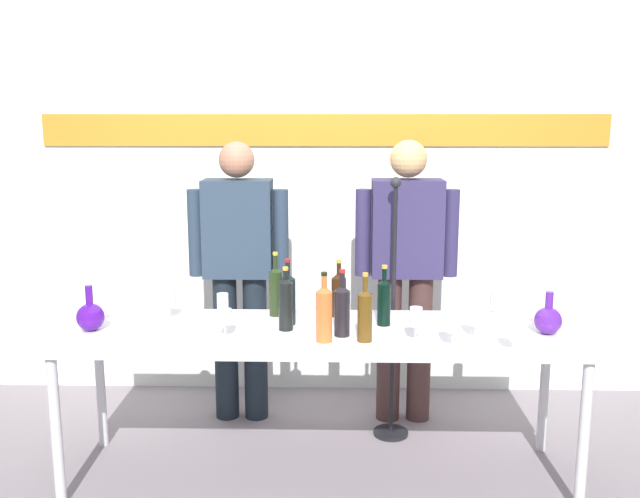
{
  "coord_description": "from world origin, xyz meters",
  "views": [
    {
      "loc": [
        0.08,
        -3.22,
        1.78
      ],
      "look_at": [
        0.0,
        0.15,
        1.14
      ],
      "focal_mm": 38.61,
      "sensor_mm": 36.0,
      "label": 1
    }
  ],
  "objects_px": {
    "wine_bottle_6": "(342,309)",
    "wine_glass_left_0": "(169,297)",
    "microphone_stand": "(392,353)",
    "decanter_blue_left": "(90,316)",
    "wine_bottle_4": "(286,302)",
    "wine_bottle_1": "(324,312)",
    "wine_glass_left_1": "(225,317)",
    "presenter_right": "(406,264)",
    "wine_glass_left_2": "(223,302)",
    "wine_bottle_7": "(276,290)",
    "wine_bottle_0": "(288,297)",
    "wine_glass_right_1": "(416,317)",
    "wine_bottle_2": "(339,293)",
    "wine_glass_right_4": "(513,330)",
    "wine_bottle_3": "(384,300)",
    "display_table": "(319,340)",
    "decanter_blue_right": "(548,320)",
    "wine_glass_right_0": "(453,323)",
    "presenter_left": "(239,265)",
    "wine_bottle_5": "(365,314)",
    "wine_glass_right_2": "(476,317)",
    "wine_glass_right_3": "(497,297)"
  },
  "relations": [
    {
      "from": "wine_glass_right_4",
      "to": "presenter_left",
      "type": "bearing_deg",
      "value": 143.97
    },
    {
      "from": "wine_glass_left_0",
      "to": "wine_glass_right_0",
      "type": "relative_size",
      "value": 1.0
    },
    {
      "from": "wine_bottle_0",
      "to": "wine_glass_right_3",
      "type": "bearing_deg",
      "value": 10.01
    },
    {
      "from": "decanter_blue_left",
      "to": "wine_bottle_4",
      "type": "bearing_deg",
      "value": 2.12
    },
    {
      "from": "wine_bottle_0",
      "to": "wine_bottle_4",
      "type": "bearing_deg",
      "value": -92.46
    },
    {
      "from": "decanter_blue_right",
      "to": "presenter_right",
      "type": "xyz_separation_m",
      "value": [
        -0.61,
        0.73,
        0.11
      ]
    },
    {
      "from": "wine_bottle_1",
      "to": "presenter_right",
      "type": "bearing_deg",
      "value": 62.18
    },
    {
      "from": "wine_bottle_1",
      "to": "wine_glass_right_4",
      "type": "height_order",
      "value": "wine_bottle_1"
    },
    {
      "from": "wine_glass_right_1",
      "to": "wine_bottle_2",
      "type": "bearing_deg",
      "value": 131.11
    },
    {
      "from": "wine_bottle_4",
      "to": "wine_glass_left_1",
      "type": "relative_size",
      "value": 2.29
    },
    {
      "from": "wine_glass_right_2",
      "to": "wine_bottle_2",
      "type": "bearing_deg",
      "value": 152.43
    },
    {
      "from": "display_table",
      "to": "wine_glass_left_2",
      "type": "bearing_deg",
      "value": 162.55
    },
    {
      "from": "wine_bottle_7",
      "to": "wine_bottle_6",
      "type": "bearing_deg",
      "value": -44.13
    },
    {
      "from": "wine_bottle_7",
      "to": "wine_glass_left_1",
      "type": "height_order",
      "value": "wine_bottle_7"
    },
    {
      "from": "wine_bottle_0",
      "to": "wine_bottle_3",
      "type": "bearing_deg",
      "value": -0.4
    },
    {
      "from": "wine_bottle_2",
      "to": "wine_bottle_5",
      "type": "relative_size",
      "value": 0.93
    },
    {
      "from": "wine_bottle_4",
      "to": "wine_bottle_7",
      "type": "relative_size",
      "value": 0.93
    },
    {
      "from": "presenter_left",
      "to": "wine_bottle_2",
      "type": "distance_m",
      "value": 0.74
    },
    {
      "from": "wine_bottle_6",
      "to": "wine_glass_left_0",
      "type": "bearing_deg",
      "value": 163.9
    },
    {
      "from": "presenter_left",
      "to": "wine_glass_left_1",
      "type": "relative_size",
      "value": 12.13
    },
    {
      "from": "wine_glass_right_3",
      "to": "microphone_stand",
      "type": "xyz_separation_m",
      "value": [
        -0.52,
        0.19,
        -0.37
      ]
    },
    {
      "from": "wine_glass_left_0",
      "to": "wine_glass_right_2",
      "type": "relative_size",
      "value": 1.1
    },
    {
      "from": "decanter_blue_right",
      "to": "display_table",
      "type": "bearing_deg",
      "value": 177.69
    },
    {
      "from": "presenter_right",
      "to": "wine_glass_left_2",
      "type": "height_order",
      "value": "presenter_right"
    },
    {
      "from": "wine_bottle_4",
      "to": "wine_glass_right_0",
      "type": "xyz_separation_m",
      "value": [
        0.77,
        -0.23,
        -0.03
      ]
    },
    {
      "from": "decanter_blue_left",
      "to": "wine_bottle_6",
      "type": "relative_size",
      "value": 0.7
    },
    {
      "from": "presenter_right",
      "to": "wine_bottle_3",
      "type": "height_order",
      "value": "presenter_right"
    },
    {
      "from": "decanter_blue_right",
      "to": "wine_bottle_3",
      "type": "xyz_separation_m",
      "value": [
        -0.77,
        0.13,
        0.06
      ]
    },
    {
      "from": "decanter_blue_right",
      "to": "wine_glass_right_4",
      "type": "height_order",
      "value": "decanter_blue_right"
    },
    {
      "from": "wine_bottle_1",
      "to": "wine_bottle_5",
      "type": "relative_size",
      "value": 1.01
    },
    {
      "from": "wine_bottle_1",
      "to": "wine_glass_left_1",
      "type": "distance_m",
      "value": 0.47
    },
    {
      "from": "wine_glass_right_4",
      "to": "display_table",
      "type": "bearing_deg",
      "value": 161.25
    },
    {
      "from": "wine_bottle_5",
      "to": "wine_glass_right_2",
      "type": "relative_size",
      "value": 2.24
    },
    {
      "from": "decanter_blue_right",
      "to": "wine_glass_left_0",
      "type": "relative_size",
      "value": 1.31
    },
    {
      "from": "presenter_right",
      "to": "wine_glass_left_1",
      "type": "bearing_deg",
      "value": -138.39
    },
    {
      "from": "wine_bottle_7",
      "to": "wine_glass_left_0",
      "type": "height_order",
      "value": "wine_bottle_7"
    },
    {
      "from": "wine_bottle_6",
      "to": "microphone_stand",
      "type": "bearing_deg",
      "value": 62.75
    },
    {
      "from": "decanter_blue_right",
      "to": "wine_glass_right_2",
      "type": "xyz_separation_m",
      "value": [
        -0.36,
        -0.06,
        0.03
      ]
    },
    {
      "from": "display_table",
      "to": "decanter_blue_right",
      "type": "distance_m",
      "value": 1.1
    },
    {
      "from": "display_table",
      "to": "wine_bottle_3",
      "type": "bearing_deg",
      "value": 14.54
    },
    {
      "from": "wine_bottle_1",
      "to": "microphone_stand",
      "type": "distance_m",
      "value": 0.86
    },
    {
      "from": "wine_bottle_1",
      "to": "wine_glass_right_2",
      "type": "height_order",
      "value": "wine_bottle_1"
    },
    {
      "from": "display_table",
      "to": "wine_bottle_0",
      "type": "xyz_separation_m",
      "value": [
        -0.16,
        0.09,
        0.19
      ]
    },
    {
      "from": "wine_bottle_1",
      "to": "wine_glass_right_0",
      "type": "height_order",
      "value": "wine_bottle_1"
    },
    {
      "from": "wine_bottle_4",
      "to": "wine_glass_right_2",
      "type": "relative_size",
      "value": 2.17
    },
    {
      "from": "display_table",
      "to": "wine_glass_right_3",
      "type": "xyz_separation_m",
      "value": [
        0.92,
        0.28,
        0.15
      ]
    },
    {
      "from": "decanter_blue_right",
      "to": "wine_glass_right_0",
      "type": "xyz_separation_m",
      "value": [
        -0.49,
        -0.2,
        0.04
      ]
    },
    {
      "from": "wine_bottle_3",
      "to": "wine_glass_left_2",
      "type": "height_order",
      "value": "wine_bottle_3"
    },
    {
      "from": "display_table",
      "to": "wine_glass_left_0",
      "type": "xyz_separation_m",
      "value": [
        -0.77,
        0.16,
        0.17
      ]
    },
    {
      "from": "wine_bottle_7",
      "to": "presenter_right",
      "type": "bearing_deg",
      "value": 32.08
    }
  ]
}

